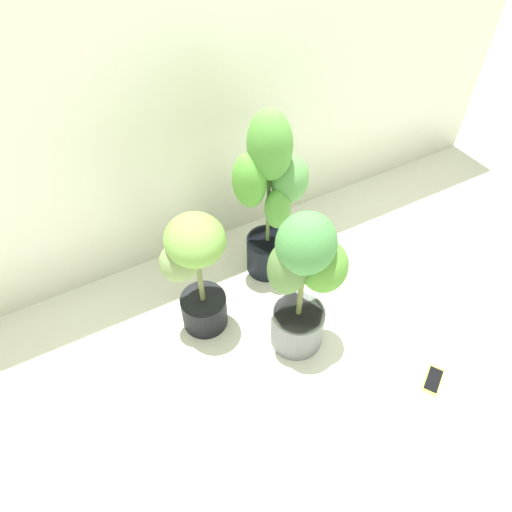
{
  "coord_description": "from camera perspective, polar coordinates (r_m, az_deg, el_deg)",
  "views": [
    {
      "loc": [
        -0.77,
        -0.89,
        1.96
      ],
      "look_at": [
        -0.12,
        0.33,
        0.37
      ],
      "focal_mm": 35.11,
      "sensor_mm": 36.0,
      "label": 1
    }
  ],
  "objects": [
    {
      "name": "ground_plane",
      "position": [
        2.29,
        6.72,
        -10.68
      ],
      "size": [
        8.0,
        8.0,
        0.0
      ],
      "primitive_type": "plane",
      "color": "silver",
      "rests_on": "ground"
    },
    {
      "name": "potted_plant_back_center",
      "position": [
        2.19,
        1.63,
        7.11
      ],
      "size": [
        0.39,
        0.26,
        0.92
      ],
      "color": "black",
      "rests_on": "ground"
    },
    {
      "name": "potted_plant_center",
      "position": [
        1.97,
        5.48,
        -2.77
      ],
      "size": [
        0.36,
        0.28,
        0.77
      ],
      "color": "gray",
      "rests_on": "ground"
    },
    {
      "name": "mylar_back_wall",
      "position": [
        2.13,
        -4.08,
        22.11
      ],
      "size": [
        3.2,
        0.01,
        2.0
      ],
      "primitive_type": "cube",
      "color": "silver",
      "rests_on": "ground"
    },
    {
      "name": "potted_plant_back_left",
      "position": [
        2.06,
        -6.9,
        -1.48
      ],
      "size": [
        0.34,
        0.34,
        0.66
      ],
      "color": "black",
      "rests_on": "ground"
    },
    {
      "name": "cell_phone",
      "position": [
        2.33,
        19.56,
        -13.14
      ],
      "size": [
        0.16,
        0.14,
        0.01
      ],
      "rotation": [
        0.0,
        0.0,
        2.16
      ],
      "color": "#D1C64C",
      "rests_on": "ground"
    }
  ]
}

